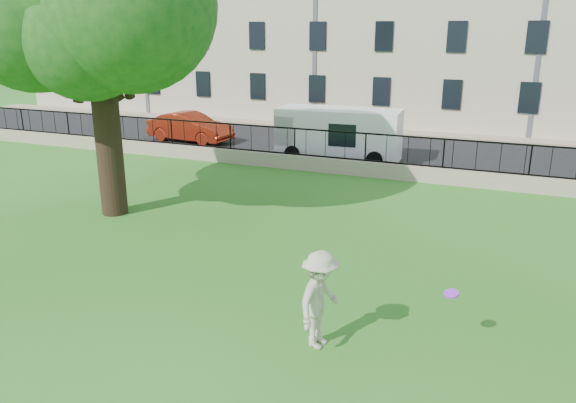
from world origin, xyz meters
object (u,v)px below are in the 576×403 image
at_px(man, 320,300).
at_px(frisbee, 451,294).
at_px(red_sedan, 190,127).
at_px(white_van, 339,134).

xyz_separation_m(man, frisbee, (2.20, 0.82, 0.16)).
bearing_deg(red_sedan, frisbee, -129.84).
bearing_deg(red_sedan, man, -135.89).
relative_size(man, white_van, 0.35).
height_order(frisbee, red_sedan, red_sedan).
bearing_deg(man, red_sedan, 46.40).
distance_m(frisbee, white_van, 15.53).
height_order(frisbee, white_van, white_van).
bearing_deg(white_van, frisbee, -68.60).
height_order(man, white_van, white_van).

